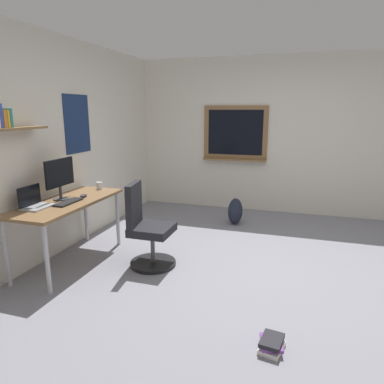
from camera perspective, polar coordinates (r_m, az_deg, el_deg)
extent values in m
plane|color=gray|center=(4.06, 10.40, -12.20)|extent=(5.20, 5.20, 0.00)
cube|color=silver|center=(4.65, -20.55, 7.09)|extent=(5.00, 0.10, 2.60)
cube|color=olive|center=(3.90, -26.67, 9.21)|extent=(0.68, 0.20, 0.02)
cube|color=navy|center=(4.83, -18.15, 10.45)|extent=(0.52, 0.01, 0.74)
cube|color=orange|center=(3.81, -28.75, 10.38)|extent=(0.04, 0.14, 0.17)
cube|color=gold|center=(3.83, -28.33, 10.41)|extent=(0.03, 0.14, 0.17)
cube|color=teal|center=(3.86, -27.98, 10.57)|extent=(0.03, 0.14, 0.18)
cube|color=silver|center=(6.13, 13.85, 8.82)|extent=(0.10, 5.00, 2.60)
cube|color=olive|center=(6.15, 7.05, 9.58)|extent=(0.04, 1.10, 0.90)
cube|color=black|center=(6.14, 7.02, 9.57)|extent=(0.01, 0.94, 0.76)
cube|color=olive|center=(6.16, 6.85, 5.23)|extent=(0.12, 1.10, 0.03)
cube|color=olive|center=(4.16, -19.63, -1.59)|extent=(1.46, 0.60, 0.03)
cylinder|color=#B7B7BC|center=(3.64, -22.50, -10.09)|extent=(0.04, 0.04, 0.71)
cylinder|color=#B7B7BC|center=(4.67, -11.99, -4.23)|extent=(0.04, 0.04, 0.71)
cylinder|color=#B7B7BC|center=(3.95, -27.93, -8.80)|extent=(0.04, 0.04, 0.71)
cylinder|color=#B7B7BC|center=(4.91, -16.88, -3.64)|extent=(0.04, 0.04, 0.71)
cylinder|color=black|center=(4.11, -6.33, -11.42)|extent=(0.52, 0.52, 0.04)
cylinder|color=#4C4C51|center=(4.04, -6.40, -8.96)|extent=(0.05, 0.05, 0.34)
cube|color=#232328|center=(3.96, -6.48, -6.08)|extent=(0.44, 0.44, 0.09)
cube|color=#232328|center=(3.93, -9.41, -1.99)|extent=(0.41, 0.14, 0.48)
cube|color=#ADAFB5|center=(3.97, -23.70, -2.24)|extent=(0.31, 0.21, 0.02)
cube|color=black|center=(4.01, -24.92, -0.54)|extent=(0.31, 0.01, 0.21)
cylinder|color=#38383D|center=(4.24, -20.50, -1.05)|extent=(0.17, 0.17, 0.01)
cylinder|color=#38383D|center=(4.23, -20.58, -0.04)|extent=(0.03, 0.03, 0.14)
cube|color=black|center=(4.18, -20.72, 2.96)|extent=(0.46, 0.02, 0.31)
cube|color=black|center=(4.05, -19.43, -1.57)|extent=(0.37, 0.13, 0.02)
ellipsoid|color=#262628|center=(4.27, -17.21, -0.58)|extent=(0.10, 0.06, 0.03)
cylinder|color=silver|center=(4.64, -14.80, 1.00)|extent=(0.08, 0.08, 0.09)
ellipsoid|color=#1E2333|center=(5.47, 7.05, -3.11)|extent=(0.32, 0.22, 0.40)
cube|color=silver|center=(2.89, 12.83, -23.47)|extent=(0.24, 0.20, 0.04)
cube|color=#7A3D99|center=(2.88, 12.74, -22.76)|extent=(0.24, 0.19, 0.02)
cube|color=black|center=(2.86, 12.84, -22.45)|extent=(0.23, 0.18, 0.03)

